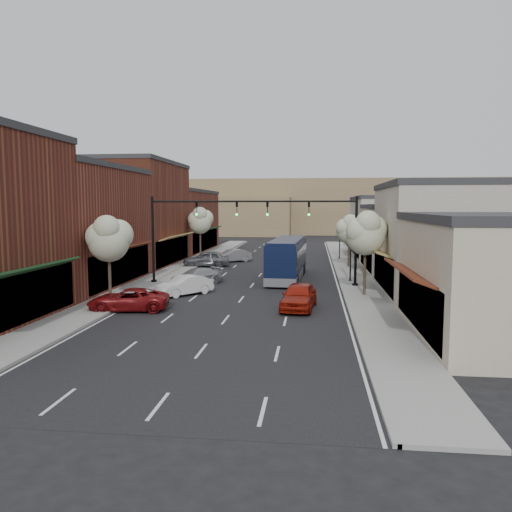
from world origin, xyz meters
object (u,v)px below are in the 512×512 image
(signal_mast_left, at_px, (182,226))
(coach_bus, at_px, (288,258))
(tree_left_near, at_px, (109,238))
(parked_car_e, at_px, (232,256))
(tree_right_near, at_px, (366,232))
(parked_car_d, at_px, (206,259))
(signal_mast_right, at_px, (325,227))
(tree_right_far, at_px, (350,229))
(parked_car_b, at_px, (185,285))
(parked_car_c, at_px, (196,277))
(tree_left_far, at_px, (200,220))
(lamp_post_far, at_px, (340,234))
(red_hatchback, at_px, (299,296))
(lamp_post_near, at_px, (351,246))
(parked_car_a, at_px, (128,300))

(signal_mast_left, height_order, coach_bus, signal_mast_left)
(tree_left_near, xyz_separation_m, parked_car_e, (4.05, 24.04, -3.51))
(tree_right_near, height_order, parked_car_d, tree_right_near)
(signal_mast_right, height_order, signal_mast_left, same)
(tree_right_far, distance_m, coach_bus, 10.22)
(tree_right_far, xyz_separation_m, parked_car_b, (-12.55, -16.75, -3.30))
(signal_mast_right, relative_size, parked_car_c, 1.83)
(signal_mast_right, bearing_deg, tree_left_far, 127.71)
(signal_mast_right, distance_m, lamp_post_far, 20.19)
(signal_mast_right, relative_size, red_hatchback, 1.75)
(lamp_post_near, bearing_deg, tree_left_far, 136.11)
(tree_left_near, height_order, lamp_post_far, tree_left_near)
(parked_car_b, bearing_deg, parked_car_c, 132.95)
(lamp_post_near, bearing_deg, tree_right_near, -85.23)
(signal_mast_left, height_order, lamp_post_far, signal_mast_left)
(signal_mast_right, height_order, tree_left_far, signal_mast_right)
(tree_right_near, xyz_separation_m, lamp_post_near, (-0.55, 6.56, -1.45))
(red_hatchback, bearing_deg, coach_bus, 102.23)
(signal_mast_right, xyz_separation_m, parked_car_d, (-11.82, 11.49, -3.81))
(parked_car_b, bearing_deg, coach_bus, 91.21)
(red_hatchback, xyz_separation_m, parked_car_c, (-8.41, 8.46, -0.15))
(signal_mast_right, height_order, tree_right_near, signal_mast_right)
(tree_right_far, relative_size, parked_car_d, 1.14)
(parked_car_c, height_order, parked_car_d, parked_car_d)
(tree_right_near, height_order, tree_right_far, tree_right_near)
(tree_right_near, relative_size, red_hatchback, 1.27)
(lamp_post_near, distance_m, parked_car_a, 19.11)
(lamp_post_far, distance_m, red_hatchback, 29.01)
(red_hatchback, bearing_deg, lamp_post_far, 88.37)
(tree_left_far, bearing_deg, coach_bus, -52.57)
(tree_left_near, bearing_deg, parked_car_a, -47.43)
(tree_right_near, height_order, coach_bus, tree_right_near)
(coach_bus, bearing_deg, parked_car_e, 121.95)
(lamp_post_near, height_order, parked_car_d, lamp_post_near)
(signal_mast_right, distance_m, tree_right_far, 12.27)
(parked_car_c, bearing_deg, signal_mast_right, 44.55)
(parked_car_d, relative_size, parked_car_e, 1.09)
(lamp_post_far, xyz_separation_m, parked_car_e, (-12.00, -4.01, -2.29))
(parked_car_d, bearing_deg, lamp_post_near, 44.95)
(parked_car_c, bearing_deg, tree_left_near, -72.28)
(coach_bus, height_order, red_hatchback, coach_bus)
(coach_bus, bearing_deg, tree_left_near, -129.58)
(lamp_post_far, relative_size, coach_bus, 0.39)
(lamp_post_near, height_order, parked_car_b, lamp_post_near)
(signal_mast_left, distance_m, parked_car_c, 4.14)
(signal_mast_right, xyz_separation_m, tree_right_far, (2.73, 11.95, -0.63))
(tree_left_near, height_order, parked_car_b, tree_left_near)
(coach_bus, xyz_separation_m, parked_car_b, (-6.78, -8.60, -1.11))
(tree_right_near, bearing_deg, signal_mast_left, 163.81)
(tree_right_near, distance_m, parked_car_c, 13.92)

